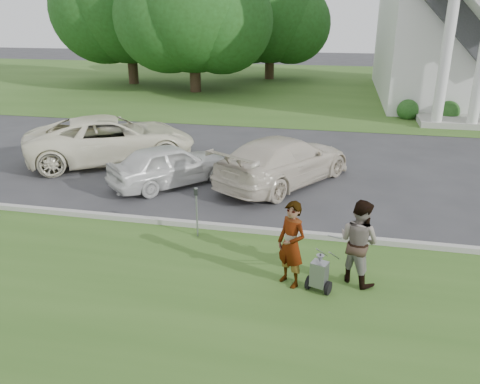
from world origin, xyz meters
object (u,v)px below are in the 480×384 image
(tree_far, at_px, (128,6))
(car_b, at_px, (170,165))
(tree_back, at_px, (270,19))
(striping_cart, at_px, (319,275))
(car_a, at_px, (112,139))
(parking_meter_near, at_px, (197,206))
(church, at_px, (465,0))
(person_right, at_px, (359,242))
(tree_left, at_px, (193,14))
(person_left, at_px, (291,245))
(car_c, at_px, (284,160))

(tree_far, xyz_separation_m, car_b, (10.92, -21.50, -5.02))
(tree_back, xyz_separation_m, striping_cart, (5.89, -31.77, -4.35))
(car_a, relative_size, car_b, 1.53)
(parking_meter_near, bearing_deg, church, 66.22)
(striping_cart, xyz_separation_m, person_right, (0.72, 0.54, 0.51))
(church, bearing_deg, tree_far, 175.34)
(person_right, relative_size, car_b, 0.45)
(church, bearing_deg, car_b, -121.65)
(parking_meter_near, distance_m, car_a, 7.35)
(parking_meter_near, bearing_deg, striping_cart, -30.93)
(tree_far, relative_size, person_right, 6.55)
(striping_cart, bearing_deg, tree_back, 119.17)
(tree_far, bearing_deg, striping_cart, -59.31)
(tree_left, height_order, person_right, tree_left)
(tree_far, xyz_separation_m, person_left, (15.31, -26.64, -4.80))
(parking_meter_near, bearing_deg, person_right, -18.88)
(tree_far, relative_size, striping_cart, 11.52)
(person_left, relative_size, car_a, 0.30)
(car_a, bearing_deg, tree_far, -9.78)
(tree_back, bearing_deg, person_right, -78.06)
(person_left, relative_size, person_right, 1.00)
(tree_back, relative_size, person_right, 5.41)
(person_right, xyz_separation_m, car_a, (-8.69, 6.74, -0.05))
(church, relative_size, striping_cart, 23.86)
(church, bearing_deg, parking_meter_near, -113.78)
(person_right, height_order, parking_meter_near, person_right)
(car_a, height_order, car_c, car_a)
(tree_left, distance_m, car_a, 17.15)
(car_a, bearing_deg, parking_meter_near, -169.73)
(tree_back, height_order, person_left, tree_back)
(church, height_order, tree_back, church)
(tree_left, xyz_separation_m, person_right, (10.61, -23.24, -4.22))
(person_right, bearing_deg, tree_back, -40.93)
(tree_left, height_order, person_left, tree_left)
(tree_far, distance_m, tree_back, 11.22)
(tree_back, bearing_deg, car_b, -88.03)
(striping_cart, bearing_deg, car_a, 156.31)
(person_right, xyz_separation_m, car_b, (-5.69, 4.73, -0.22))
(tree_back, height_order, car_a, tree_back)
(tree_left, xyz_separation_m, tree_far, (-6.00, 3.00, 0.58))
(tree_left, relative_size, striping_cart, 10.52)
(tree_left, height_order, car_b, tree_left)
(tree_left, bearing_deg, parking_meter_near, -72.68)
(tree_back, bearing_deg, car_a, -94.87)
(church, relative_size, car_b, 6.13)
(car_b, xyz_separation_m, car_c, (3.51, 0.91, 0.09))
(parking_meter_near, bearing_deg, car_a, 132.14)
(tree_back, bearing_deg, church, -27.85)
(church, relative_size, person_left, 13.55)
(parking_meter_near, xyz_separation_m, car_c, (1.58, 4.35, -0.05))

